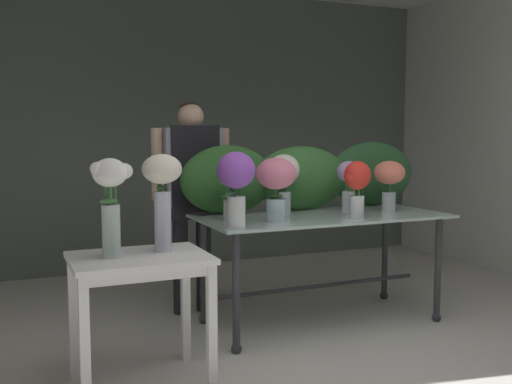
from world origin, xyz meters
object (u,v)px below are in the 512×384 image
at_px(vase_ivory_dahlias, 283,175).
at_px(side_table_white, 140,273).
at_px(vase_coral_ranunculus, 389,178).
at_px(vase_cream_lisianthus_tall, 162,188).
at_px(vase_scarlet_stock, 357,183).
at_px(vase_violet_snapdragons, 236,180).
at_px(vase_blush_roses, 231,187).
at_px(vase_white_roses_tall, 111,197).
at_px(vase_lilac_peonies, 349,181).
at_px(vase_rosy_lilies, 276,181).
at_px(display_table_glass, 322,232).
at_px(florist, 192,183).

bearing_deg(vase_ivory_dahlias, side_table_white, -150.53).
bearing_deg(vase_coral_ranunculus, vase_ivory_dahlias, 166.62).
relative_size(side_table_white, vase_cream_lisianthus_tall, 1.35).
xyz_separation_m(vase_scarlet_stock, vase_ivory_dahlias, (-0.38, 0.40, 0.04)).
bearing_deg(vase_violet_snapdragons, vase_blush_roses, 74.31).
bearing_deg(vase_white_roses_tall, vase_blush_roses, 31.62).
bearing_deg(vase_scarlet_stock, vase_ivory_dahlias, 133.06).
height_order(vase_coral_ranunculus, vase_cream_lisianthus_tall, vase_cream_lisianthus_tall).
bearing_deg(side_table_white, vase_lilac_peonies, 18.13).
bearing_deg(vase_rosy_lilies, vase_white_roses_tall, -161.92).
relative_size(vase_blush_roses, vase_cream_lisianthus_tall, 0.69).
distance_m(vase_rosy_lilies, vase_cream_lisianthus_tall, 0.93).
bearing_deg(vase_ivory_dahlias, display_table_glass, -29.89).
xyz_separation_m(vase_lilac_peonies, vase_blush_roses, (-0.95, -0.00, -0.01)).
xyz_separation_m(vase_coral_ranunculus, vase_ivory_dahlias, (-0.81, 0.19, 0.03)).
bearing_deg(vase_lilac_peonies, vase_scarlet_stock, -111.77).
bearing_deg(vase_coral_ranunculus, vase_violet_snapdragons, -168.07).
bearing_deg(vase_scarlet_stock, florist, 136.29).
relative_size(vase_lilac_peonies, vase_ivory_dahlias, 0.88).
height_order(side_table_white, vase_lilac_peonies, vase_lilac_peonies).
xyz_separation_m(side_table_white, vase_scarlet_stock, (1.61, 0.29, 0.43)).
height_order(display_table_glass, vase_cream_lisianthus_tall, vase_cream_lisianthus_tall).
bearing_deg(vase_scarlet_stock, vase_lilac_peonies, 68.23).
distance_m(vase_violet_snapdragons, vase_rosy_lilies, 0.39).
bearing_deg(display_table_glass, vase_white_roses_tall, -161.19).
relative_size(display_table_glass, vase_cream_lisianthus_tall, 3.28).
distance_m(display_table_glass, vase_scarlet_stock, 0.48).
height_order(vase_blush_roses, vase_cream_lisianthus_tall, vase_cream_lisianthus_tall).
bearing_deg(display_table_glass, vase_blush_roses, 179.54).
xyz_separation_m(display_table_glass, vase_cream_lisianthus_tall, (-1.33, -0.50, 0.42)).
height_order(florist, vase_scarlet_stock, florist).
relative_size(vase_scarlet_stock, vase_cream_lisianthus_tall, 0.73).
xyz_separation_m(side_table_white, vase_violet_snapdragons, (0.66, 0.21, 0.48)).
relative_size(vase_coral_ranunculus, vase_lilac_peonies, 1.00).
xyz_separation_m(florist, vase_scarlet_stock, (0.93, -0.89, 0.04)).
height_order(florist, vase_cream_lisianthus_tall, florist).
bearing_deg(vase_coral_ranunculus, florist, 153.48).
height_order(vase_violet_snapdragons, vase_white_roses_tall, vase_violet_snapdragons).
bearing_deg(vase_scarlet_stock, vase_violet_snapdragons, -175.26).
distance_m(vase_rosy_lilies, vase_white_roses_tall, 1.23).
height_order(display_table_glass, side_table_white, display_table_glass).
relative_size(florist, vase_white_roses_tall, 3.06).
distance_m(display_table_glass, vase_coral_ranunculus, 0.68).
relative_size(display_table_glass, vase_coral_ranunculus, 4.68).
height_order(display_table_glass, vase_blush_roses, vase_blush_roses).
relative_size(florist, vase_cream_lisianthus_tall, 2.97).
height_order(display_table_glass, vase_ivory_dahlias, vase_ivory_dahlias).
relative_size(display_table_glass, vase_white_roses_tall, 3.38).
relative_size(side_table_white, florist, 0.45).
relative_size(vase_violet_snapdragons, vase_cream_lisianthus_tall, 0.87).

